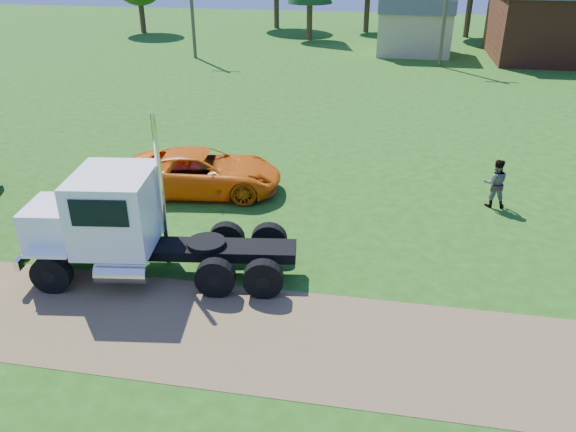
# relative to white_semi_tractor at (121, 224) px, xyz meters

# --- Properties ---
(ground) EXTENTS (140.00, 140.00, 0.00)m
(ground) POSITION_rel_white_semi_tractor_xyz_m (5.11, -2.24, -1.63)
(ground) COLOR #225111
(ground) RESTS_ON ground
(dirt_track) EXTENTS (120.00, 4.20, 0.01)m
(dirt_track) POSITION_rel_white_semi_tractor_xyz_m (5.11, -2.24, -1.62)
(dirt_track) COLOR brown
(dirt_track) RESTS_ON ground
(white_semi_tractor) EXTENTS (8.06, 3.58, 4.77)m
(white_semi_tractor) POSITION_rel_white_semi_tractor_xyz_m (0.00, 0.00, 0.00)
(white_semi_tractor) COLOR black
(white_semi_tractor) RESTS_ON ground
(orange_pickup) EXTENTS (6.46, 3.63, 1.70)m
(orange_pickup) POSITION_rel_white_semi_tractor_xyz_m (0.41, 6.19, -0.78)
(orange_pickup) COLOR orange
(orange_pickup) RESTS_ON ground
(spectator_b) EXTENTS (0.92, 0.72, 1.86)m
(spectator_b) POSITION_rel_white_semi_tractor_xyz_m (11.54, 6.84, -0.70)
(spectator_b) COLOR #999999
(spectator_b) RESTS_ON ground
(tan_shed) EXTENTS (6.20, 5.40, 4.70)m
(tan_shed) POSITION_rel_white_semi_tractor_xyz_m (9.11, 37.76, 0.79)
(tan_shed) COLOR tan
(tan_shed) RESTS_ON ground
(utility_poles) EXTENTS (42.20, 0.28, 9.00)m
(utility_poles) POSITION_rel_white_semi_tractor_xyz_m (11.11, 32.76, 3.08)
(utility_poles) COLOR #493F29
(utility_poles) RESTS_ON ground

